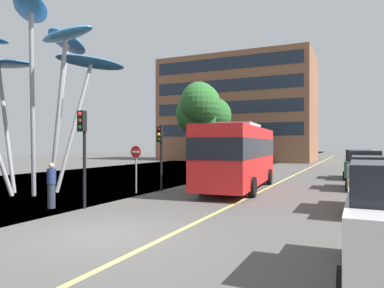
{
  "coord_description": "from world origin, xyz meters",
  "views": [
    {
      "loc": [
        6.29,
        -8.0,
        2.49
      ],
      "look_at": [
        -1.39,
        8.65,
        2.5
      ],
      "focal_mm": 33.8,
      "sensor_mm": 36.0,
      "label": 1
    }
  ],
  "objects": [
    {
      "name": "leaf_sculpture",
      "position": [
        -8.48,
        4.91,
        7.02
      ],
      "size": [
        9.13,
        10.64,
        9.05
      ],
      "color": "#9EA0A5",
      "rests_on": "ground"
    },
    {
      "name": "tree_pavement_near",
      "position": [
        -7.13,
        22.42,
        5.76
      ],
      "size": [
        4.55,
        5.47,
        8.4
      ],
      "color": "brown",
      "rests_on": "ground"
    },
    {
      "name": "tree_pavement_far",
      "position": [
        -8.19,
        27.1,
        5.42
      ],
      "size": [
        5.2,
        4.42,
        7.5
      ],
      "color": "brown",
      "rests_on": "ground"
    },
    {
      "name": "ground",
      "position": [
        -0.71,
        0.0,
        -0.05
      ],
      "size": [
        120.0,
        240.0,
        0.1
      ],
      "color": "#54514F"
    },
    {
      "name": "traffic_light_kerb_far",
      "position": [
        -3.22,
        8.63,
        2.47
      ],
      "size": [
        0.28,
        0.42,
        3.4
      ],
      "color": "black",
      "rests_on": "ground"
    },
    {
      "name": "traffic_light_kerb_near",
      "position": [
        -3.33,
        2.84,
        2.73
      ],
      "size": [
        0.28,
        0.42,
        3.78
      ],
      "color": "black",
      "rests_on": "ground"
    },
    {
      "name": "no_entry_sign",
      "position": [
        -3.93,
        7.38,
        1.61
      ],
      "size": [
        0.6,
        0.12,
        2.41
      ],
      "color": "gray",
      "rests_on": "ground"
    },
    {
      "name": "car_side_street",
      "position": [
        6.31,
        20.64,
        0.98
      ],
      "size": [
        1.99,
        4.5,
        2.09
      ],
      "color": "#2D5138",
      "rests_on": "ground"
    },
    {
      "name": "car_parked_far",
      "position": [
        6.63,
        14.02,
        1.0
      ],
      "size": [
        1.93,
        3.82,
        2.14
      ],
      "color": "gray",
      "rests_on": "ground"
    },
    {
      "name": "pedestrian",
      "position": [
        -4.54,
        2.45,
        0.89
      ],
      "size": [
        0.34,
        0.34,
        1.77
      ],
      "color": "#2D3342",
      "rests_on": "ground"
    },
    {
      "name": "red_bus",
      "position": [
        0.32,
        11.09,
        1.98
      ],
      "size": [
        3.36,
        9.99,
        3.62
      ],
      "color": "red",
      "rests_on": "ground"
    },
    {
      "name": "backdrop_building",
      "position": [
        -10.72,
        45.78,
        7.8
      ],
      "size": [
        22.72,
        11.4,
        15.58
      ],
      "color": "brown",
      "rests_on": "ground"
    },
    {
      "name": "car_parked_mid",
      "position": [
        6.91,
        6.73,
        0.96
      ],
      "size": [
        2.01,
        4.38,
        2.05
      ],
      "color": "gold",
      "rests_on": "ground"
    }
  ]
}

